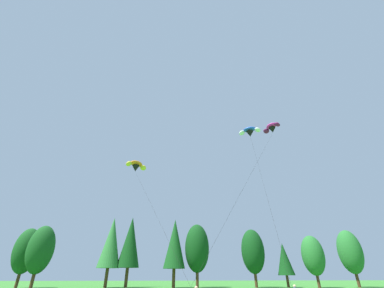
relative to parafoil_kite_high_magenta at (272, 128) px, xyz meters
The scene contains 13 objects.
treeline_tree_a 53.60m from the parafoil_kite_high_magenta, 151.51° to the left, with size 4.77×4.77×11.00m.
treeline_tree_b 47.90m from the parafoil_kite_high_magenta, 153.25° to the left, with size 4.74×4.74×10.90m.
treeline_tree_c 40.61m from the parafoil_kite_high_magenta, 138.26° to the left, with size 4.59×4.59×13.61m.
treeline_tree_d 38.33m from the parafoil_kite_high_magenta, 133.29° to the left, with size 4.66×4.66×13.92m.
treeline_tree_e 31.68m from the parafoil_kite_high_magenta, 121.69° to the left, with size 4.49×4.49×13.15m.
treeline_tree_f 30.54m from the parafoil_kite_high_magenta, 112.17° to the left, with size 5.10×5.10×12.23m.
treeline_tree_g 28.89m from the parafoil_kite_high_magenta, 84.92° to the left, with size 4.83×4.83×11.23m.
treeline_tree_h 31.03m from the parafoil_kite_high_magenta, 69.69° to the left, with size 3.47×3.47×8.48m.
treeline_tree_i 30.71m from the parafoil_kite_high_magenta, 56.68° to the left, with size 4.43×4.43×9.74m.
treeline_tree_j 36.12m from the parafoil_kite_high_magenta, 44.16° to the left, with size 4.80×4.80×11.12m.
parafoil_kite_high_magenta is the anchor object (origin of this frame).
parafoil_kite_mid_blue_white 4.21m from the parafoil_kite_high_magenta, 169.83° to the right, with size 4.22×12.88×20.98m.
parafoil_kite_far_orange 22.37m from the parafoil_kite_high_magenta, behind, with size 8.96×19.10×16.59m.
Camera 1 is at (-4.07, -4.13, 2.34)m, focal length 23.15 mm.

